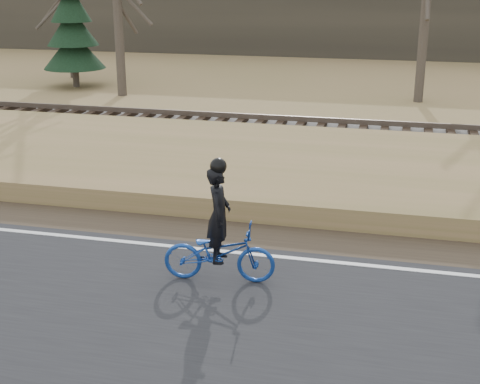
# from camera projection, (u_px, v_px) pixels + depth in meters

# --- Properties ---
(embankment) EXTENTS (120.00, 5.00, 0.44)m
(embankment) POSITION_uv_depth(u_px,v_px,m) (60.00, 163.00, 16.70)
(embankment) COLOR #94714B
(embankment) RESTS_ON ground
(ballast) EXTENTS (120.00, 3.00, 0.45)m
(ballast) POSITION_uv_depth(u_px,v_px,m) (121.00, 129.00, 20.20)
(ballast) COLOR slate
(ballast) RESTS_ON ground
(railroad) EXTENTS (120.00, 2.40, 0.29)m
(railroad) POSITION_uv_depth(u_px,v_px,m) (120.00, 119.00, 20.11)
(railroad) COLOR black
(railroad) RESTS_ON ballast
(treeline_backdrop) EXTENTS (120.00, 4.00, 6.00)m
(treeline_backdrop) POSITION_uv_depth(u_px,v_px,m) (266.00, 1.00, 39.59)
(treeline_backdrop) COLOR #383328
(treeline_backdrop) RESTS_ON ground
(cyclist) EXTENTS (1.85, 0.83, 2.05)m
(cyclist) POSITION_uv_depth(u_px,v_px,m) (219.00, 243.00, 10.61)
(cyclist) COLOR navy
(cyclist) RESTS_ON road
(bare_tree_near_left) EXTENTS (0.36, 0.36, 7.15)m
(bare_tree_near_left) POSITION_uv_depth(u_px,v_px,m) (117.00, 3.00, 25.66)
(bare_tree_near_left) COLOR #494136
(bare_tree_near_left) RESTS_ON ground
(conifer) EXTENTS (2.60, 2.60, 5.23)m
(conifer) POSITION_uv_depth(u_px,v_px,m) (72.00, 28.00, 27.98)
(conifer) COLOR #494136
(conifer) RESTS_ON ground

